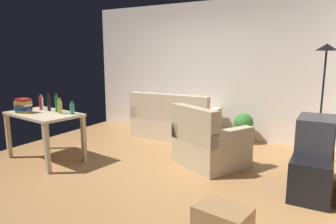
{
  "coord_description": "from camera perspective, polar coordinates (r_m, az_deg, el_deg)",
  "views": [
    {
      "loc": [
        2.4,
        -3.67,
        1.64
      ],
      "look_at": [
        0.1,
        0.5,
        0.75
      ],
      "focal_mm": 32.39,
      "sensor_mm": 36.0,
      "label": 1
    }
  ],
  "objects": [
    {
      "name": "tv",
      "position": [
        4.06,
        26.06,
        -3.9
      ],
      "size": [
        0.41,
        0.6,
        0.44
      ],
      "rotation": [
        0.0,
        0.0,
        1.57
      ],
      "color": "#2D2D33",
      "rests_on": "tv_stand"
    },
    {
      "name": "potted_plant",
      "position": [
        5.9,
        14.01,
        -2.56
      ],
      "size": [
        0.36,
        0.36,
        0.57
      ],
      "color": "brown",
      "rests_on": "ground_plane"
    },
    {
      "name": "bottle_red",
      "position": [
        5.38,
        -22.86,
        1.47
      ],
      "size": [
        0.05,
        0.05,
        0.24
      ],
      "color": "#AD2323",
      "rests_on": "desk"
    },
    {
      "name": "bottle_squat",
      "position": [
        4.92,
        -19.68,
        0.92
      ],
      "size": [
        0.07,
        0.07,
        0.24
      ],
      "color": "#BCB24C",
      "rests_on": "desk"
    },
    {
      "name": "couch",
      "position": [
        6.08,
        1.19,
        -2.06
      ],
      "size": [
        1.66,
        0.84,
        0.92
      ],
      "rotation": [
        0.0,
        0.0,
        3.14
      ],
      "color": "beige",
      "rests_on": "ground_plane"
    },
    {
      "name": "armchair",
      "position": [
        4.62,
        7.58,
        -6.1
      ],
      "size": [
        1.19,
        1.16,
        0.92
      ],
      "rotation": [
        0.0,
        0.0,
        2.66
      ],
      "color": "tan",
      "rests_on": "ground_plane"
    },
    {
      "name": "torchiere_lamp",
      "position": [
        5.07,
        27.39,
        6.86
      ],
      "size": [
        0.32,
        0.32,
        1.81
      ],
      "color": "black",
      "rests_on": "ground_plane"
    },
    {
      "name": "bottle_clear",
      "position": [
        5.59,
        -22.73,
        1.7
      ],
      "size": [
        0.07,
        0.07,
        0.22
      ],
      "color": "silver",
      "rests_on": "desk"
    },
    {
      "name": "storage_box",
      "position": [
        2.96,
        10.2,
        -19.78
      ],
      "size": [
        0.53,
        0.41,
        0.3
      ],
      "primitive_type": "cube",
      "rotation": [
        0.0,
        0.0,
        -0.16
      ],
      "color": "olive",
      "rests_on": "ground_plane"
    },
    {
      "name": "desk",
      "position": [
        5.11,
        -22.31,
        -1.36
      ],
      "size": [
        1.29,
        0.87,
        0.76
      ],
      "rotation": [
        0.0,
        0.0,
        -0.15
      ],
      "color": "#C6B28E",
      "rests_on": "ground_plane"
    },
    {
      "name": "wall_rear",
      "position": [
        6.34,
        6.71,
        7.9
      ],
      "size": [
        5.2,
        0.1,
        2.7
      ],
      "primitive_type": "cube",
      "color": "silver",
      "rests_on": "ground_plane"
    },
    {
      "name": "bottle_tall",
      "position": [
        4.81,
        -17.59,
        0.6
      ],
      "size": [
        0.07,
        0.07,
        0.2
      ],
      "color": "teal",
      "rests_on": "desk"
    },
    {
      "name": "bottle_dark",
      "position": [
        5.23,
        -21.51,
        1.6
      ],
      "size": [
        0.05,
        0.05,
        0.29
      ],
      "color": "black",
      "rests_on": "desk"
    },
    {
      "name": "book_stack",
      "position": [
        5.21,
        -25.61,
        1.1
      ],
      "size": [
        0.26,
        0.2,
        0.23
      ],
      "color": "#B7932D",
      "rests_on": "desk"
    },
    {
      "name": "ground_plane",
      "position": [
        4.68,
        -4.1,
        -10.07
      ],
      "size": [
        5.2,
        4.4,
        0.02
      ],
      "primitive_type": "cube",
      "color": "#9E7042"
    },
    {
      "name": "bottle_green",
      "position": [
        5.08,
        -20.2,
        1.48
      ],
      "size": [
        0.05,
        0.05,
        0.3
      ],
      "color": "#1E722D",
      "rests_on": "desk"
    },
    {
      "name": "tv_stand",
      "position": [
        4.19,
        25.5,
        -10.01
      ],
      "size": [
        0.44,
        1.1,
        0.48
      ],
      "rotation": [
        0.0,
        0.0,
        1.57
      ],
      "color": "black",
      "rests_on": "ground_plane"
    }
  ]
}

